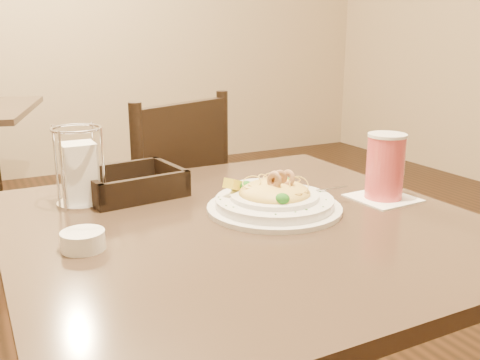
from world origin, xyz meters
name	(u,v)px	position (x,y,z in m)	size (l,w,h in m)	color
main_table	(244,326)	(0.00, 0.00, 0.51)	(0.90, 0.90, 0.74)	black
dining_chair_near	(157,227)	(0.04, 0.69, 0.50)	(0.56, 0.56, 0.93)	black
pasta_bowl	(274,199)	(0.08, 0.03, 0.77)	(0.31, 0.28, 0.09)	white
drink_glass	(385,167)	(0.35, -0.01, 0.82)	(0.14, 0.14, 0.15)	white
bread_basket	(132,186)	(-0.15, 0.28, 0.77)	(0.23, 0.20, 0.06)	black
napkin_caddy	(80,171)	(-0.26, 0.26, 0.82)	(0.11, 0.11, 0.17)	silver
side_plate	(263,189)	(0.14, 0.17, 0.75)	(0.16, 0.16, 0.01)	white
butter_ramekin	(83,240)	(-0.32, 0.00, 0.76)	(0.08, 0.08, 0.03)	white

